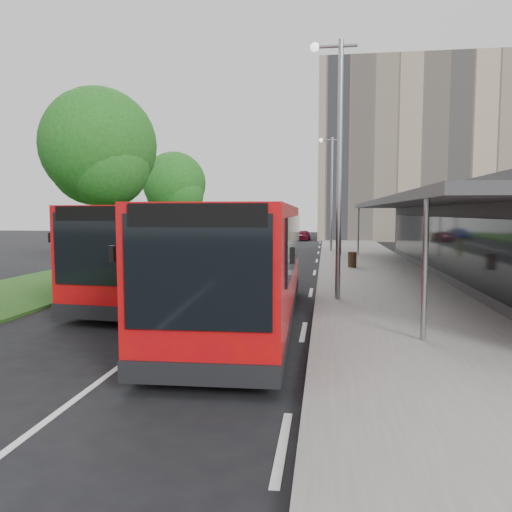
% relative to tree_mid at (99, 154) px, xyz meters
% --- Properties ---
extents(ground, '(120.00, 120.00, 0.00)m').
position_rel_tree_mid_xyz_m(ground, '(7.01, -9.05, -5.69)').
color(ground, black).
rests_on(ground, ground).
extents(pavement, '(5.00, 80.00, 0.15)m').
position_rel_tree_mid_xyz_m(pavement, '(13.01, 10.95, -5.62)').
color(pavement, slate).
rests_on(pavement, ground).
extents(grass_verge, '(5.00, 80.00, 0.10)m').
position_rel_tree_mid_xyz_m(grass_verge, '(0.01, 10.95, -5.64)').
color(grass_verge, '#1C4616').
rests_on(grass_verge, ground).
extents(lane_centre_line, '(0.12, 70.00, 0.01)m').
position_rel_tree_mid_xyz_m(lane_centre_line, '(7.01, 5.95, -5.69)').
color(lane_centre_line, silver).
rests_on(lane_centre_line, ground).
extents(kerb_dashes, '(0.12, 56.00, 0.01)m').
position_rel_tree_mid_xyz_m(kerb_dashes, '(10.31, 9.95, -5.69)').
color(kerb_dashes, silver).
rests_on(kerb_dashes, ground).
extents(office_block, '(22.00, 12.00, 18.00)m').
position_rel_tree_mid_xyz_m(office_block, '(21.01, 32.95, 3.31)').
color(office_block, tan).
rests_on(office_block, ground).
extents(station_building, '(7.70, 26.00, 4.00)m').
position_rel_tree_mid_xyz_m(station_building, '(17.87, -1.05, -3.65)').
color(station_building, '#2F2E31').
rests_on(station_building, ground).
extents(tree_mid, '(5.49, 5.49, 8.82)m').
position_rel_tree_mid_xyz_m(tree_mid, '(0.00, 0.00, 0.00)').
color(tree_mid, '#301F13').
rests_on(tree_mid, ground).
extents(tree_far, '(4.51, 4.51, 7.22)m').
position_rel_tree_mid_xyz_m(tree_far, '(0.00, 12.00, -1.03)').
color(tree_far, '#301F13').
rests_on(tree_far, ground).
extents(lamp_post_near, '(1.44, 0.28, 8.00)m').
position_rel_tree_mid_xyz_m(lamp_post_near, '(11.13, -7.05, -0.98)').
color(lamp_post_near, gray).
rests_on(lamp_post_near, pavement).
extents(lamp_post_far, '(1.44, 0.28, 8.00)m').
position_rel_tree_mid_xyz_m(lamp_post_far, '(11.13, 12.95, -0.98)').
color(lamp_post_far, gray).
rests_on(lamp_post_far, pavement).
extents(bus_main, '(3.08, 10.85, 3.05)m').
position_rel_tree_mid_xyz_m(bus_main, '(8.74, -10.36, -4.13)').
color(bus_main, '#B90C09').
rests_on(bus_main, ground).
extents(bus_second, '(3.84, 11.03, 3.06)m').
position_rel_tree_mid_xyz_m(bus_second, '(5.81, -6.14, -4.12)').
color(bus_second, '#B90C09').
rests_on(bus_second, ground).
extents(litter_bin, '(0.49, 0.49, 0.77)m').
position_rel_tree_mid_xyz_m(litter_bin, '(12.15, 2.27, -5.16)').
color(litter_bin, '#362516').
rests_on(litter_bin, pavement).
extents(bollard, '(0.24, 0.24, 1.15)m').
position_rel_tree_mid_xyz_m(bollard, '(11.74, 9.63, -4.97)').
color(bollard, '#DABA0B').
rests_on(bollard, pavement).
extents(car_near, '(1.56, 3.27, 1.08)m').
position_rel_tree_mid_xyz_m(car_near, '(8.52, 28.75, -5.16)').
color(car_near, maroon).
rests_on(car_near, ground).
extents(car_far, '(1.66, 3.57, 1.13)m').
position_rel_tree_mid_xyz_m(car_far, '(5.60, 34.25, -5.13)').
color(car_far, navy).
rests_on(car_far, ground).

